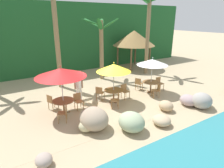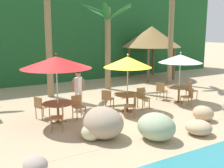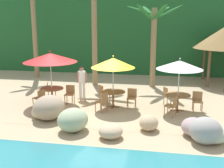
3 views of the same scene
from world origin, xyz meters
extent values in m
plane|color=tan|center=(0.00, 0.00, 0.00)|extent=(120.00, 120.00, 0.00)
cube|color=tan|center=(0.00, 0.00, 0.00)|extent=(18.00, 5.20, 0.01)
cube|color=#1E5628|center=(0.00, 9.00, 3.00)|extent=(28.00, 2.40, 6.00)
ellipsoid|color=tan|center=(2.33, -2.30, 0.28)|extent=(0.69, 0.82, 0.56)
ellipsoid|color=#A2B38B|center=(-0.38, -2.84, 0.42)|extent=(1.10, 1.27, 0.83)
ellipsoid|color=#A99093|center=(3.89, -2.49, 0.31)|extent=(0.85, 0.99, 0.62)
ellipsoid|color=#A09C95|center=(4.20, -3.09, 0.44)|extent=(1.05, 1.06, 0.88)
ellipsoid|color=tan|center=(-1.71, -1.83, 0.49)|extent=(1.25, 1.49, 0.97)
ellipsoid|color=tan|center=(1.08, -3.21, 0.23)|extent=(0.83, 0.87, 0.47)
ellipsoid|color=#BFB68B|center=(-2.10, -1.85, 0.26)|extent=(0.66, 0.68, 0.53)
ellipsoid|color=#AEB59A|center=(4.42, -2.94, 0.31)|extent=(1.08, 1.12, 0.62)
cylinder|color=silver|center=(-2.40, 0.23, 1.16)|extent=(0.04, 0.04, 2.31)
cone|color=red|center=(-2.40, 0.23, 2.21)|extent=(2.49, 2.49, 0.42)
sphere|color=red|center=(-2.40, 0.23, 2.50)|extent=(0.07, 0.07, 0.07)
cube|color=brown|center=(-2.40, 0.23, 0.01)|extent=(0.60, 0.12, 0.03)
cube|color=brown|center=(-2.40, 0.23, 0.01)|extent=(0.12, 0.60, 0.03)
cylinder|color=brown|center=(-2.40, 0.23, 0.37)|extent=(0.09, 0.09, 0.71)
cylinder|color=brown|center=(-2.40, 0.23, 0.72)|extent=(1.10, 1.10, 0.03)
cylinder|color=#9E7042|center=(-1.36, 0.11, 0.23)|extent=(0.04, 0.04, 0.45)
cylinder|color=#9E7042|center=(-1.72, 0.09, 0.23)|extent=(0.04, 0.04, 0.45)
cylinder|color=#9E7042|center=(-1.38, 0.47, 0.23)|extent=(0.04, 0.04, 0.45)
cylinder|color=#9E7042|center=(-1.74, 0.45, 0.23)|extent=(0.04, 0.04, 0.45)
cube|color=#9E7042|center=(-1.55, 0.28, 0.47)|extent=(0.44, 0.44, 0.03)
cube|color=#9E7042|center=(-1.56, 0.48, 0.66)|extent=(0.42, 0.06, 0.42)
cylinder|color=#9E7042|center=(-2.63, 1.25, 0.23)|extent=(0.04, 0.04, 0.45)
cylinder|color=#9E7042|center=(-2.49, 0.92, 0.23)|extent=(0.04, 0.04, 0.45)
cylinder|color=#9E7042|center=(-2.96, 1.11, 0.23)|extent=(0.04, 0.04, 0.45)
cylinder|color=#9E7042|center=(-2.82, 0.78, 0.23)|extent=(0.04, 0.04, 0.45)
cube|color=#9E7042|center=(-2.73, 1.01, 0.47)|extent=(0.55, 0.55, 0.03)
cube|color=#9E7042|center=(-2.91, 0.94, 0.66)|extent=(0.20, 0.40, 0.42)
cylinder|color=#9E7042|center=(-2.97, -0.65, 0.23)|extent=(0.04, 0.04, 0.45)
cylinder|color=#9E7042|center=(-2.83, -0.32, 0.23)|extent=(0.04, 0.04, 0.45)
cylinder|color=#9E7042|center=(-2.64, -0.79, 0.23)|extent=(0.04, 0.04, 0.45)
cylinder|color=#9E7042|center=(-2.50, -0.46, 0.23)|extent=(0.04, 0.04, 0.45)
cube|color=#9E7042|center=(-2.73, -0.55, 0.47)|extent=(0.55, 0.55, 0.03)
cube|color=#9E7042|center=(-2.55, -0.63, 0.66)|extent=(0.20, 0.40, 0.42)
cylinder|color=silver|center=(0.57, 0.15, 1.08)|extent=(0.04, 0.04, 2.16)
cone|color=yellow|center=(0.57, 0.15, 2.06)|extent=(1.96, 1.96, 0.43)
sphere|color=yellow|center=(0.57, 0.15, 2.35)|extent=(0.07, 0.07, 0.07)
cube|color=brown|center=(0.57, 0.15, 0.01)|extent=(0.60, 0.12, 0.03)
cube|color=brown|center=(0.57, 0.15, 0.01)|extent=(0.12, 0.60, 0.03)
cylinder|color=brown|center=(0.57, 0.15, 0.37)|extent=(0.09, 0.09, 0.71)
cylinder|color=brown|center=(0.57, 0.15, 0.72)|extent=(1.10, 1.10, 0.03)
cylinder|color=#9E7042|center=(1.60, -0.02, 0.23)|extent=(0.04, 0.04, 0.45)
cylinder|color=#9E7042|center=(1.25, -0.02, 0.23)|extent=(0.04, 0.04, 0.45)
cylinder|color=#9E7042|center=(1.60, 0.34, 0.23)|extent=(0.04, 0.04, 0.45)
cylinder|color=#9E7042|center=(1.24, 0.34, 0.23)|extent=(0.04, 0.04, 0.45)
cube|color=#9E7042|center=(1.42, 0.16, 0.47)|extent=(0.42, 0.42, 0.03)
cube|color=#9E7042|center=(1.42, 0.36, 0.66)|extent=(0.42, 0.04, 0.42)
cylinder|color=#9E7042|center=(0.08, 1.07, 0.23)|extent=(0.04, 0.04, 0.45)
cylinder|color=#9E7042|center=(0.30, 0.79, 0.23)|extent=(0.04, 0.04, 0.45)
cylinder|color=#9E7042|center=(-0.20, 0.85, 0.23)|extent=(0.04, 0.04, 0.45)
cylinder|color=#9E7042|center=(0.02, 0.57, 0.23)|extent=(0.04, 0.04, 0.45)
cube|color=#9E7042|center=(0.05, 0.82, 0.47)|extent=(0.59, 0.59, 0.03)
cube|color=#9E7042|center=(-0.11, 0.70, 0.66)|extent=(0.29, 0.35, 0.42)
cylinder|color=#9E7042|center=(-0.06, -0.67, 0.23)|extent=(0.04, 0.04, 0.45)
cylinder|color=#9E7042|center=(0.10, -0.36, 0.23)|extent=(0.04, 0.04, 0.45)
cylinder|color=#9E7042|center=(0.25, -0.84, 0.23)|extent=(0.04, 0.04, 0.45)
cylinder|color=#9E7042|center=(0.42, -0.53, 0.23)|extent=(0.04, 0.04, 0.45)
cube|color=#9E7042|center=(0.18, -0.60, 0.47)|extent=(0.57, 0.57, 0.03)
cube|color=#9E7042|center=(0.35, -0.69, 0.66)|extent=(0.23, 0.39, 0.42)
cylinder|color=silver|center=(3.45, 0.12, 1.08)|extent=(0.04, 0.04, 2.15)
cone|color=white|center=(3.45, 0.12, 2.05)|extent=(1.98, 1.98, 0.37)
sphere|color=white|center=(3.45, 0.12, 2.32)|extent=(0.07, 0.07, 0.07)
cube|color=brown|center=(3.45, 0.12, 0.01)|extent=(0.60, 0.12, 0.03)
cube|color=brown|center=(3.45, 0.12, 0.01)|extent=(0.12, 0.60, 0.03)
cylinder|color=brown|center=(3.45, 0.12, 0.37)|extent=(0.09, 0.09, 0.71)
cylinder|color=brown|center=(3.45, 0.12, 0.72)|extent=(1.10, 1.10, 0.03)
cylinder|color=#9E7042|center=(4.48, -0.04, 0.23)|extent=(0.04, 0.04, 0.45)
cylinder|color=#9E7042|center=(4.12, -0.05, 0.23)|extent=(0.04, 0.04, 0.45)
cylinder|color=#9E7042|center=(4.48, 0.31, 0.23)|extent=(0.04, 0.04, 0.45)
cylinder|color=#9E7042|center=(4.12, 0.31, 0.23)|extent=(0.04, 0.04, 0.45)
cube|color=#9E7042|center=(4.30, 0.13, 0.47)|extent=(0.42, 0.42, 0.03)
cube|color=#9E7042|center=(4.30, 0.33, 0.66)|extent=(0.42, 0.04, 0.42)
cylinder|color=#9E7042|center=(3.20, 1.14, 0.23)|extent=(0.04, 0.04, 0.45)
cylinder|color=#9E7042|center=(3.34, 0.81, 0.23)|extent=(0.04, 0.04, 0.45)
cylinder|color=#9E7042|center=(2.87, 0.99, 0.23)|extent=(0.04, 0.04, 0.45)
cylinder|color=#9E7042|center=(3.01, 0.66, 0.23)|extent=(0.04, 0.04, 0.45)
cube|color=#9E7042|center=(3.10, 0.90, 0.47)|extent=(0.55, 0.55, 0.03)
cube|color=#9E7042|center=(2.92, 0.82, 0.66)|extent=(0.20, 0.40, 0.42)
cylinder|color=#9E7042|center=(2.89, -0.76, 0.23)|extent=(0.04, 0.04, 0.45)
cylinder|color=#9E7042|center=(3.03, -0.43, 0.23)|extent=(0.04, 0.04, 0.45)
cylinder|color=#9E7042|center=(3.22, -0.89, 0.23)|extent=(0.04, 0.04, 0.45)
cylinder|color=#9E7042|center=(3.36, -0.56, 0.23)|extent=(0.04, 0.04, 0.45)
cube|color=#9E7042|center=(3.12, -0.66, 0.47)|extent=(0.55, 0.55, 0.03)
cube|color=#9E7042|center=(3.31, -0.74, 0.66)|extent=(0.19, 0.40, 0.42)
cylinder|color=olive|center=(-5.71, 5.79, 3.21)|extent=(0.32, 0.32, 6.42)
cylinder|color=olive|center=(-1.27, 4.33, 3.21)|extent=(0.32, 0.32, 6.41)
cylinder|color=olive|center=(2.18, 4.50, 2.27)|extent=(0.32, 0.32, 4.55)
ellipsoid|color=#236B2D|center=(2.98, 4.46, 4.31)|extent=(1.50, 0.44, 0.84)
ellipsoid|color=#236B2D|center=(2.60, 5.19, 4.40)|extent=(1.12, 1.53, 0.58)
ellipsoid|color=#236B2D|center=(1.80, 5.21, 4.32)|extent=(1.03, 1.49, 0.80)
ellipsoid|color=#236B2D|center=(1.38, 4.50, 4.41)|extent=(1.57, 0.36, 0.57)
ellipsoid|color=#236B2D|center=(1.70, 3.86, 4.28)|extent=(1.14, 1.37, 0.94)
ellipsoid|color=#236B2D|center=(2.53, 3.78, 4.30)|extent=(0.97, 1.48, 0.86)
cylinder|color=brown|center=(5.41, 7.10, 1.10)|extent=(0.16, 0.16, 2.20)
cylinder|color=brown|center=(5.41, 4.90, 1.10)|extent=(0.16, 0.16, 2.20)
cylinder|color=white|center=(-1.26, 1.15, 0.43)|extent=(0.13, 0.13, 0.86)
cylinder|color=white|center=(-1.08, 1.15, 0.43)|extent=(0.13, 0.13, 0.86)
cube|color=white|center=(-1.17, 1.15, 1.15)|extent=(0.39, 0.37, 0.58)
cylinder|color=#9E7051|center=(-1.39, 1.15, 1.10)|extent=(0.08, 0.08, 0.50)
cylinder|color=#9E7051|center=(-0.95, 1.15, 1.10)|extent=(0.08, 0.08, 0.50)
sphere|color=#9E7051|center=(-1.17, 1.15, 1.56)|extent=(0.21, 0.21, 0.21)
sphere|color=black|center=(-1.17, 1.15, 1.61)|extent=(0.18, 0.18, 0.18)
camera|label=1|loc=(-4.92, -8.58, 4.68)|focal=30.51mm
camera|label=2|loc=(-5.74, -9.09, 3.30)|focal=44.73mm
camera|label=3|loc=(2.72, -12.10, 4.03)|focal=45.45mm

